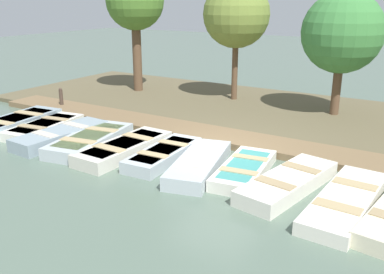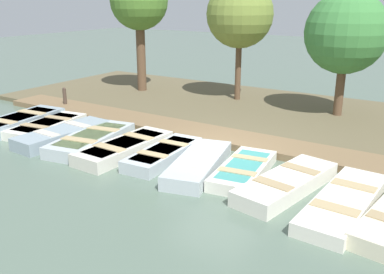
% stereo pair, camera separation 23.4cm
% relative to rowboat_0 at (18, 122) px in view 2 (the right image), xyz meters
% --- Properties ---
extents(ground_plane, '(80.00, 80.00, 0.00)m').
position_rel_rowboat_0_xyz_m(ground_plane, '(-1.33, 7.30, -0.22)').
color(ground_plane, '#566B5B').
extents(shore_bank, '(8.00, 24.00, 0.17)m').
position_rel_rowboat_0_xyz_m(shore_bank, '(-6.33, 7.30, -0.13)').
color(shore_bank, brown).
rests_on(shore_bank, ground_plane).
extents(dock_walkway, '(1.46, 20.70, 0.21)m').
position_rel_rowboat_0_xyz_m(dock_walkway, '(-2.70, 7.30, -0.11)').
color(dock_walkway, brown).
rests_on(dock_walkway, ground_plane).
extents(rowboat_0, '(3.48, 1.57, 0.44)m').
position_rel_rowboat_0_xyz_m(rowboat_0, '(0.00, 0.00, 0.00)').
color(rowboat_0, '#8C9EA8').
rests_on(rowboat_0, ground_plane).
extents(rowboat_1, '(3.07, 1.58, 0.33)m').
position_rel_rowboat_0_xyz_m(rowboat_1, '(-0.34, 1.07, -0.06)').
color(rowboat_1, silver).
rests_on(rowboat_1, ground_plane).
extents(rowboat_2, '(3.22, 1.21, 0.42)m').
position_rel_rowboat_0_xyz_m(rowboat_2, '(0.10, 2.41, -0.01)').
color(rowboat_2, '#8C9EA8').
rests_on(rowboat_2, ground_plane).
extents(rowboat_3, '(3.37, 1.78, 0.39)m').
position_rel_rowboat_0_xyz_m(rowboat_3, '(-0.05, 3.53, -0.02)').
color(rowboat_3, '#B2BCC1').
rests_on(rowboat_3, ground_plane).
extents(rowboat_4, '(3.28, 1.21, 0.39)m').
position_rel_rowboat_0_xyz_m(rowboat_4, '(-0.04, 4.89, -0.03)').
color(rowboat_4, beige).
rests_on(rowboat_4, ground_plane).
extents(rowboat_5, '(2.87, 1.12, 0.36)m').
position_rel_rowboat_0_xyz_m(rowboat_5, '(-0.26, 6.15, -0.04)').
color(rowboat_5, '#B2BCC1').
rests_on(rowboat_5, ground_plane).
extents(rowboat_6, '(3.24, 1.74, 0.39)m').
position_rel_rowboat_0_xyz_m(rowboat_6, '(-0.12, 7.39, -0.02)').
color(rowboat_6, '#B2BCC1').
rests_on(rowboat_6, ground_plane).
extents(rowboat_7, '(2.82, 1.40, 0.33)m').
position_rel_rowboat_0_xyz_m(rowboat_7, '(-0.45, 8.55, -0.06)').
color(rowboat_7, silver).
rests_on(rowboat_7, ground_plane).
extents(rowboat_8, '(3.33, 1.58, 0.40)m').
position_rel_rowboat_0_xyz_m(rowboat_8, '(-0.19, 9.81, -0.02)').
color(rowboat_8, silver).
rests_on(rowboat_8, ground_plane).
extents(rowboat_9, '(3.57, 1.23, 0.33)m').
position_rel_rowboat_0_xyz_m(rowboat_9, '(0.02, 11.20, -0.06)').
color(rowboat_9, silver).
rests_on(rowboat_9, ground_plane).
extents(mooring_post_near, '(0.15, 0.15, 0.90)m').
position_rel_rowboat_0_xyz_m(mooring_post_near, '(-2.77, -0.71, 0.24)').
color(mooring_post_near, '#47382D').
rests_on(mooring_post_near, ground_plane).
extents(park_tree_far_left, '(2.61, 2.61, 5.55)m').
position_rel_rowboat_0_xyz_m(park_tree_far_left, '(-6.78, 0.09, 3.94)').
color(park_tree_far_left, brown).
rests_on(park_tree_far_left, ground_plane).
extents(park_tree_left, '(2.75, 2.75, 5.10)m').
position_rel_rowboat_0_xyz_m(park_tree_left, '(-7.51, 4.78, 3.49)').
color(park_tree_left, brown).
rests_on(park_tree_left, ground_plane).
extents(park_tree_center, '(2.92, 2.92, 4.65)m').
position_rel_rowboat_0_xyz_m(park_tree_center, '(-7.21, 9.13, 2.95)').
color(park_tree_center, brown).
rests_on(park_tree_center, ground_plane).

